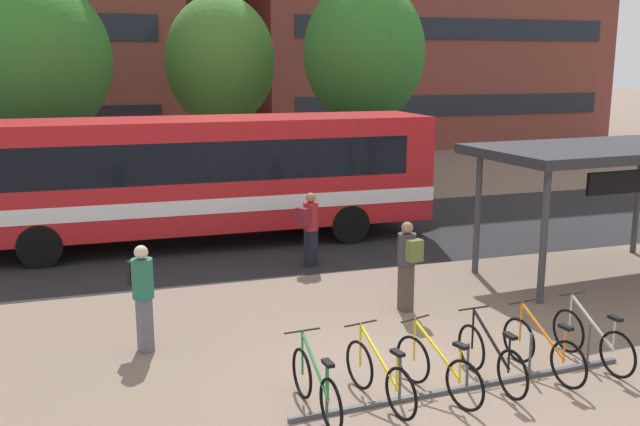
# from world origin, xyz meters

# --- Properties ---
(ground) EXTENTS (200.00, 200.00, 0.00)m
(ground) POSITION_xyz_m (0.00, 0.00, 0.00)
(ground) COLOR #7A6656
(bus_lane_asphalt) EXTENTS (80.00, 7.20, 0.01)m
(bus_lane_asphalt) POSITION_xyz_m (0.00, 9.14, 0.00)
(bus_lane_asphalt) COLOR #232326
(bus_lane_asphalt) RESTS_ON ground
(city_bus) EXTENTS (12.06, 2.72, 3.20)m
(city_bus) POSITION_xyz_m (-1.66, 9.14, 1.78)
(city_bus) COLOR red
(city_bus) RESTS_ON ground
(bike_rack) EXTENTS (5.33, 0.33, 0.70)m
(bike_rack) POSITION_xyz_m (0.74, -0.44, 0.09)
(bike_rack) COLOR #47474C
(bike_rack) RESTS_ON ground
(parked_bicycle_green_0) EXTENTS (0.52, 1.72, 0.99)m
(parked_bicycle_green_0) POSITION_xyz_m (-1.51, -0.44, 0.38)
(parked_bicycle_green_0) COLOR black
(parked_bicycle_green_0) RESTS_ON ground
(parked_bicycle_yellow_1) EXTENTS (0.52, 1.70, 0.99)m
(parked_bicycle_yellow_1) POSITION_xyz_m (-0.60, -0.43, 0.38)
(parked_bicycle_yellow_1) COLOR black
(parked_bicycle_yellow_1) RESTS_ON ground
(parked_bicycle_yellow_2) EXTENTS (0.66, 1.67, 0.99)m
(parked_bicycle_yellow_2) POSITION_xyz_m (0.25, -0.48, 0.38)
(parked_bicycle_yellow_2) COLOR black
(parked_bicycle_yellow_2) RESTS_ON ground
(parked_bicycle_black_3) EXTENTS (0.52, 1.72, 0.99)m
(parked_bicycle_black_3) POSITION_xyz_m (1.16, -0.37, 0.38)
(parked_bicycle_black_3) COLOR black
(parked_bicycle_black_3) RESTS_ON ground
(parked_bicycle_orange_4) EXTENTS (0.52, 1.71, 0.99)m
(parked_bicycle_orange_4) POSITION_xyz_m (2.05, -0.34, 0.38)
(parked_bicycle_orange_4) COLOR black
(parked_bicycle_orange_4) RESTS_ON ground
(parked_bicycle_silver_5) EXTENTS (0.52, 1.72, 0.99)m
(parked_bicycle_silver_5) POSITION_xyz_m (3.00, -0.26, 0.38)
(parked_bicycle_silver_5) COLOR black
(parked_bicycle_silver_5) RESTS_ON ground
(transit_shelter) EXTENTS (5.53, 3.32, 2.84)m
(transit_shelter) POSITION_xyz_m (6.17, 3.61, 2.64)
(transit_shelter) COLOR #38383D
(transit_shelter) RESTS_ON ground
(commuter_black_pack_0) EXTENTS (0.43, 0.58, 1.75)m
(commuter_black_pack_0) POSITION_xyz_m (-3.47, 2.43, 1.01)
(commuter_black_pack_0) COLOR #565660
(commuter_black_pack_0) RESTS_ON ground
(commuter_maroon_pack_1) EXTENTS (0.60, 0.52, 1.71)m
(commuter_maroon_pack_1) POSITION_xyz_m (0.48, 6.18, 0.98)
(commuter_maroon_pack_1) COLOR black
(commuter_maroon_pack_1) RESTS_ON ground
(commuter_olive_pack_2) EXTENTS (0.38, 0.56, 1.70)m
(commuter_olive_pack_2) POSITION_xyz_m (1.32, 2.80, 0.99)
(commuter_olive_pack_2) COLOR #47382D
(commuter_olive_pack_2) RESTS_ON ground
(street_tree_0) EXTENTS (4.01, 4.01, 7.02)m
(street_tree_0) POSITION_xyz_m (0.66, 17.68, 4.62)
(street_tree_0) COLOR brown
(street_tree_0) RESTS_ON ground
(street_tree_1) EXTENTS (5.03, 5.03, 7.29)m
(street_tree_1) POSITION_xyz_m (-5.74, 15.13, 4.66)
(street_tree_1) COLOR brown
(street_tree_1) RESTS_ON ground
(street_tree_3) EXTENTS (4.13, 4.13, 7.36)m
(street_tree_3) POSITION_xyz_m (4.98, 14.30, 4.91)
(street_tree_3) COLOR brown
(street_tree_3) RESTS_ON ground
(building_centre_block) EXTENTS (16.96, 13.03, 14.85)m
(building_centre_block) POSITION_xyz_m (0.17, 41.42, 7.42)
(building_centre_block) COLOR brown
(building_centre_block) RESTS_ON ground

